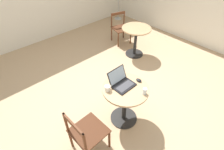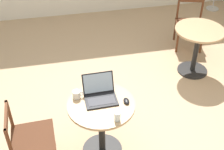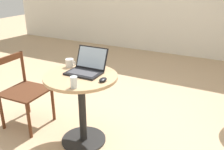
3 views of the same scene
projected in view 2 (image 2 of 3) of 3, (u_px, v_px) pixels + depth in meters
ground_plane at (113, 122)px, 4.07m from camera, size 16.00×16.00×0.00m
cafe_table_near at (101, 118)px, 3.38m from camera, size 0.72×0.72×0.75m
cafe_table_mid at (198, 41)px, 4.63m from camera, size 0.72×0.72×0.75m
chair_near_left at (29, 139)px, 3.30m from camera, size 0.47×0.47×0.82m
chair_mid_back at (189, 24)px, 5.31m from camera, size 0.56×0.56×0.82m
laptop at (100, 94)px, 3.30m from camera, size 0.34×0.33×0.23m
mouse at (126, 101)px, 3.26m from camera, size 0.06×0.10×0.03m
mug at (77, 94)px, 3.30m from camera, size 0.12×0.08×0.09m
drinking_glass at (117, 116)px, 3.03m from camera, size 0.06×0.06×0.10m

